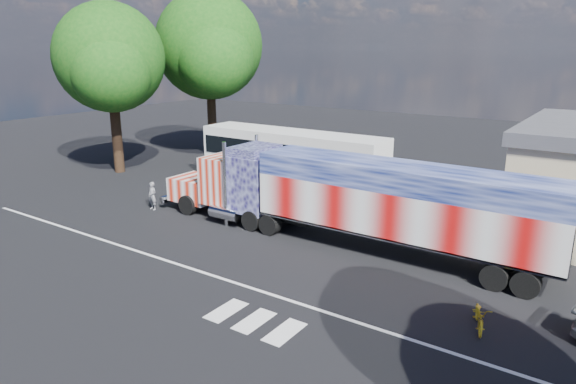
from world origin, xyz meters
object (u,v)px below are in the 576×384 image
Objects in this scene: semi_truck at (349,197)px; bicycle at (480,316)px; tree_nw_a at (210,46)px; coach_bus at (292,159)px; woman at (152,196)px; tree_w_a at (110,59)px.

semi_truck is 8.20m from bicycle.
bicycle is 30.60m from tree_nw_a.
woman is (-3.75, -8.02, -1.08)m from coach_bus.
coach_bus is at bearing 138.72° from semi_truck.
woman is 16.57m from tree_nw_a.
semi_truck reaches higher than bicycle.
tree_w_a is at bearing 144.89° from bicycle.
woman is 18.26m from bicycle.
semi_truck is 11.39m from woman.
coach_bus is 17.91m from bicycle.
bicycle is (18.06, -2.65, -0.34)m from woman.
bicycle is 28.71m from tree_w_a.
woman is (-11.20, -1.49, -1.40)m from semi_truck.
tree_w_a is 8.27m from tree_nw_a.
bicycle is at bearing -3.55° from woman.
tree_nw_a is (-10.83, 4.71, 6.81)m from coach_bus.
woman is 0.94× the size of bicycle.
tree_w_a is (-12.45, -3.35, 5.99)m from coach_bus.
coach_bus is at bearing 69.74° from woman.
tree_nw_a is (-25.13, 15.39, 8.23)m from bicycle.
tree_nw_a is at bearing 148.38° from semi_truck.
coach_bus is (-7.45, 6.54, -0.32)m from semi_truck.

